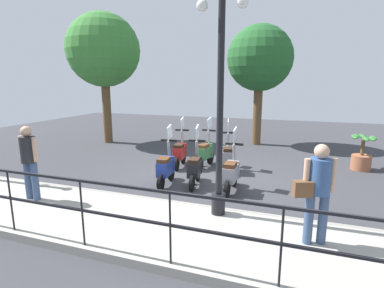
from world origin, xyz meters
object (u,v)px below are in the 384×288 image
at_px(scooter_near_1, 195,168).
at_px(scooter_far_0, 228,156).
at_px(scooter_near_2, 166,167).
at_px(tree_large, 103,51).
at_px(potted_palm, 362,155).
at_px(pedestrian_distant, 29,157).
at_px(scooter_far_2, 180,152).
at_px(scooter_near_0, 231,172).
at_px(scooter_far_1, 205,152).
at_px(tree_distant, 260,59).
at_px(lamp_post_near, 220,115).
at_px(pedestrian_with_bag, 317,187).

height_order(scooter_near_1, scooter_far_0, same).
relative_size(scooter_near_1, scooter_near_2, 1.00).
bearing_deg(tree_large, potted_palm, -96.14).
bearing_deg(tree_large, pedestrian_distant, -158.53).
height_order(potted_palm, scooter_far_2, scooter_far_2).
bearing_deg(scooter_near_1, tree_large, 45.01).
bearing_deg(scooter_far_0, scooter_far_2, 77.28).
bearing_deg(scooter_near_0, pedestrian_distant, 120.66).
distance_m(scooter_near_2, scooter_far_1, 1.98).
xyz_separation_m(tree_large, scooter_near_2, (-4.27, -4.70, -3.41)).
relative_size(pedestrian_distant, scooter_far_0, 1.03).
bearing_deg(tree_distant, tree_large, 105.51).
bearing_deg(scooter_near_2, pedestrian_distant, 129.43).
bearing_deg(scooter_near_1, scooter_far_2, 25.74).
bearing_deg(potted_palm, scooter_far_0, 111.91).
bearing_deg(scooter_near_0, tree_distant, 1.96).
height_order(scooter_near_1, scooter_far_1, same).
xyz_separation_m(lamp_post_near, scooter_far_0, (3.23, 0.55, -1.56)).
relative_size(pedestrian_with_bag, scooter_near_2, 1.03).
bearing_deg(tree_distant, scooter_far_0, 176.15).
bearing_deg(scooter_near_0, tree_large, 57.25).
height_order(lamp_post_near, scooter_near_2, lamp_post_near).
bearing_deg(scooter_far_2, scooter_near_2, -177.53).
bearing_deg(scooter_near_1, scooter_near_2, 97.66).
height_order(lamp_post_near, pedestrian_distant, lamp_post_near).
relative_size(pedestrian_distant, scooter_near_0, 1.03).
distance_m(pedestrian_with_bag, scooter_far_1, 5.04).
xyz_separation_m(scooter_near_0, scooter_near_2, (-0.10, 1.68, 0.00)).
xyz_separation_m(pedestrian_distant, tree_distant, (8.15, -3.70, 2.45)).
bearing_deg(tree_distant, potted_palm, -128.32).
xyz_separation_m(lamp_post_near, pedestrian_distant, (-0.62, 3.96, -0.96)).
height_order(tree_large, scooter_near_1, tree_large).
distance_m(scooter_near_2, scooter_far_2, 1.72).
relative_size(lamp_post_near, scooter_near_0, 2.78).
distance_m(lamp_post_near, scooter_near_0, 2.26).
xyz_separation_m(pedestrian_distant, scooter_near_1, (2.35, -2.90, -0.60)).
height_order(pedestrian_distant, scooter_far_2, pedestrian_distant).
bearing_deg(tree_distant, scooter_near_2, 165.77).
bearing_deg(pedestrian_with_bag, scooter_near_2, 38.18).
distance_m(lamp_post_near, scooter_far_2, 4.13).
distance_m(scooter_near_1, scooter_far_1, 1.74).
relative_size(scooter_far_0, scooter_far_1, 1.00).
xyz_separation_m(pedestrian_with_bag, scooter_near_2, (2.09, 3.45, -0.60)).
relative_size(tree_distant, scooter_far_0, 3.18).
xyz_separation_m(pedestrian_with_bag, tree_large, (6.36, 8.16, 2.81)).
height_order(tree_distant, scooter_near_0, tree_distant).
bearing_deg(tree_large, lamp_post_near, -131.82).
relative_size(pedestrian_distant, scooter_far_1, 1.03).
relative_size(tree_distant, scooter_far_1, 3.18).
distance_m(scooter_near_0, scooter_far_1, 2.19).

